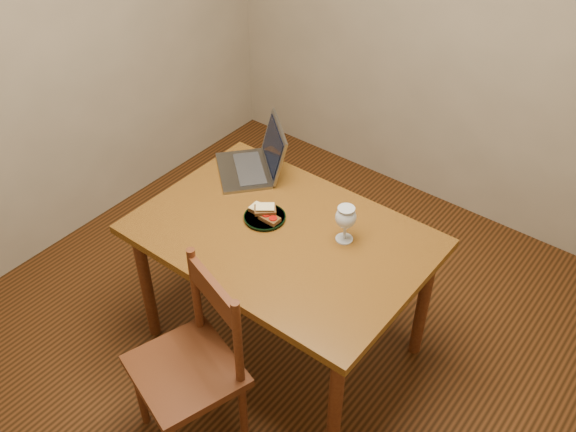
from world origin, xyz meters
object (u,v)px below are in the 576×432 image
Objects in this scene: chair at (190,359)px; laptop at (258,159)px; milk_glass at (345,224)px; plate at (265,217)px; table at (282,247)px.

laptop reaches higher than chair.
milk_glass is at bearing 25.70° from laptop.
plate is 0.40m from laptop.
table is at bearing -150.78° from milk_glass.
chair is 2.94× the size of milk_glass.
laptop reaches higher than plate.
laptop is at bearing 131.42° from chair.
laptop is at bearing 142.57° from table.
table is 2.75× the size of laptop.
table is 0.33m from milk_glass.
laptop is at bearing 165.18° from milk_glass.
plate is 1.08× the size of milk_glass.
laptop is (-0.40, 0.31, 0.15)m from table.
chair is 0.87m from milk_glass.
plate is at bearing -163.71° from milk_glass.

